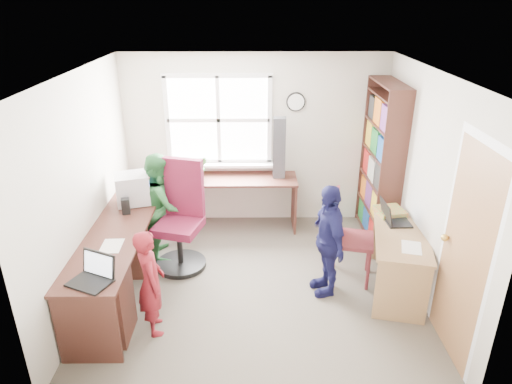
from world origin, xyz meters
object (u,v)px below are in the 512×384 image
(laptop_left, at_px, (94,275))
(person_green, at_px, (161,205))
(laptop_right, at_px, (392,217))
(person_navy, at_px, (328,240))
(potted_plant, at_px, (201,168))
(person_red, at_px, (151,282))
(wooden_chair, at_px, (346,233))
(l_desk, at_px, (133,264))
(right_desk, at_px, (400,249))
(swivel_chair, at_px, (181,222))
(cd_tower, at_px, (279,148))
(bookshelf, at_px, (381,166))
(crt_monitor, at_px, (132,189))

(laptop_left, height_order, person_green, person_green)
(laptop_right, height_order, person_navy, person_navy)
(potted_plant, distance_m, person_red, 2.23)
(wooden_chair, distance_m, potted_plant, 2.21)
(l_desk, xyz_separation_m, wooden_chair, (2.33, 0.42, 0.13))
(l_desk, bearing_deg, person_green, 82.16)
(right_desk, bearing_deg, person_red, -152.87)
(potted_plant, distance_m, person_green, 0.86)
(wooden_chair, height_order, laptop_right, wooden_chair)
(l_desk, distance_m, swivel_chair, 0.86)
(swivel_chair, distance_m, cd_tower, 1.69)
(wooden_chair, relative_size, person_red, 0.97)
(bookshelf, height_order, swivel_chair, bookshelf)
(swivel_chair, relative_size, wooden_chair, 1.23)
(right_desk, distance_m, crt_monitor, 3.16)
(l_desk, bearing_deg, person_navy, 4.32)
(crt_monitor, xyz_separation_m, cd_tower, (1.81, 0.86, 0.23))
(potted_plant, height_order, person_navy, person_navy)
(crt_monitor, xyz_separation_m, person_green, (0.31, 0.10, -0.27))
(potted_plant, height_order, person_red, person_red)
(bookshelf, bearing_deg, right_desk, -93.28)
(person_green, bearing_deg, laptop_right, -111.87)
(person_red, bearing_deg, swivel_chair, -24.05)
(bookshelf, relative_size, laptop_left, 4.71)
(cd_tower, xyz_separation_m, person_red, (-1.35, -2.23, -0.62))
(wooden_chair, bearing_deg, laptop_right, 19.27)
(laptop_right, relative_size, person_green, 0.28)
(laptop_left, bearing_deg, l_desk, 104.07)
(cd_tower, bearing_deg, person_green, -149.07)
(potted_plant, height_order, person_green, person_green)
(person_red, bearing_deg, right_desk, -94.09)
(cd_tower, relative_size, person_navy, 0.65)
(wooden_chair, distance_m, crt_monitor, 2.57)
(wooden_chair, distance_m, person_navy, 0.37)
(wooden_chair, distance_m, laptop_left, 2.74)
(l_desk, height_order, person_navy, person_navy)
(wooden_chair, height_order, person_red, person_red)
(person_red, bearing_deg, crt_monitor, 0.22)
(cd_tower, bearing_deg, person_navy, -70.58)
(bookshelf, bearing_deg, swivel_chair, -164.24)
(laptop_right, xyz_separation_m, potted_plant, (-2.29, 1.23, 0.15))
(person_green, relative_size, person_navy, 1.05)
(bookshelf, height_order, laptop_right, bookshelf)
(cd_tower, relative_size, person_red, 0.76)
(swivel_chair, height_order, cd_tower, cd_tower)
(crt_monitor, height_order, person_green, person_green)
(l_desk, xyz_separation_m, swivel_chair, (0.41, 0.75, 0.11))
(person_navy, bearing_deg, cd_tower, -175.03)
(crt_monitor, distance_m, potted_plant, 1.10)
(right_desk, bearing_deg, cd_tower, 141.27)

